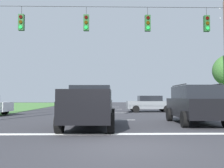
{
  "coord_description": "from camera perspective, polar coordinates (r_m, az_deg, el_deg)",
  "views": [
    {
      "loc": [
        -0.54,
        -7.42,
        1.42
      ],
      "look_at": [
        -0.14,
        10.59,
        2.31
      ],
      "focal_mm": 41.53,
      "sensor_mm": 36.0,
      "label": 1
    }
  ],
  "objects": [
    {
      "name": "suv_black",
      "position": [
        14.26,
        17.74,
        -4.14
      ],
      "size": [
        2.32,
        4.85,
        2.05
      ],
      "color": "black",
      "rests_on": "ground"
    },
    {
      "name": "distant_car_oncoming",
      "position": [
        24.64,
        8.29,
        -4.27
      ],
      "size": [
        4.34,
        2.09,
        1.52
      ],
      "color": "slate",
      "rests_on": "ground"
    },
    {
      "name": "overhead_signal_span",
      "position": [
        15.31,
        0.73,
        7.23
      ],
      "size": [
        19.57,
        0.31,
        7.35
      ],
      "color": "brown",
      "rests_on": "ground"
    },
    {
      "name": "pickup_truck",
      "position": [
        12.04,
        -4.88,
        -4.98
      ],
      "size": [
        2.43,
        5.46,
        1.95
      ],
      "color": "black",
      "rests_on": "ground"
    },
    {
      "name": "ground_plane",
      "position": [
        7.58,
        2.91,
        -13.62
      ],
      "size": [
        120.0,
        120.0,
        0.0
      ],
      "primitive_type": "plane",
      "color": "#333338"
    },
    {
      "name": "lane_dash_0",
      "position": [
        16.01,
        0.66,
        -7.91
      ],
      "size": [
        2.5,
        0.15,
        0.01
      ],
      "primitive_type": "cube",
      "rotation": [
        0.0,
        0.0,
        1.57
      ],
      "color": "white",
      "rests_on": "ground"
    },
    {
      "name": "lane_dash_2",
      "position": [
        29.83,
        -0.25,
        -5.56
      ],
      "size": [
        2.5,
        0.15,
        0.01
      ],
      "primitive_type": "cube",
      "rotation": [
        0.0,
        0.0,
        1.57
      ],
      "color": "white",
      "rests_on": "ground"
    },
    {
      "name": "lane_dash_3",
      "position": [
        36.61,
        -0.44,
        -5.05
      ],
      "size": [
        2.5,
        0.15,
        0.01
      ],
      "primitive_type": "cube",
      "rotation": [
        0.0,
        0.0,
        1.57
      ],
      "color": "white",
      "rests_on": "ground"
    },
    {
      "name": "lane_dash_1",
      "position": [
        23.15,
        0.06,
        -6.34
      ],
      "size": [
        2.5,
        0.15,
        0.01
      ],
      "primitive_type": "cube",
      "rotation": [
        0.0,
        0.0,
        1.57
      ],
      "color": "white",
      "rests_on": "ground"
    },
    {
      "name": "stop_bar_stripe",
      "position": [
        10.06,
        1.84,
        -10.92
      ],
      "size": [
        16.1,
        0.45,
        0.01
      ],
      "primitive_type": "cube",
      "color": "white",
      "rests_on": "ground"
    }
  ]
}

